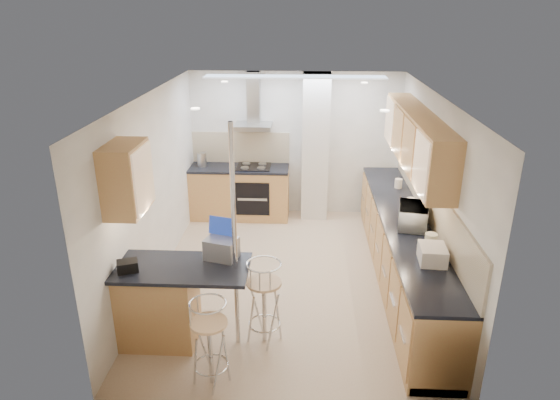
# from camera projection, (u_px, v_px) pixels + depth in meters

# --- Properties ---
(ground) EXTENTS (4.80, 4.80, 0.00)m
(ground) POSITION_uv_depth(u_px,v_px,m) (290.00, 277.00, 6.91)
(ground) COLOR tan
(ground) RESTS_ON ground
(room_shell) EXTENTS (3.64, 4.84, 2.51)m
(room_shell) POSITION_uv_depth(u_px,v_px,m) (316.00, 163.00, 6.68)
(room_shell) COLOR white
(room_shell) RESTS_ON ground
(right_counter) EXTENTS (0.63, 4.40, 0.92)m
(right_counter) POSITION_uv_depth(u_px,v_px,m) (402.00, 250.00, 6.67)
(right_counter) COLOR #C5834E
(right_counter) RESTS_ON ground
(back_counter) EXTENTS (1.70, 0.63, 0.92)m
(back_counter) POSITION_uv_depth(u_px,v_px,m) (240.00, 192.00, 8.74)
(back_counter) COLOR #C5834E
(back_counter) RESTS_ON ground
(peninsula) EXTENTS (1.47, 0.72, 0.94)m
(peninsula) POSITION_uv_depth(u_px,v_px,m) (183.00, 304.00, 5.44)
(peninsula) COLOR #C5834E
(peninsula) RESTS_ON ground
(microwave) EXTENTS (0.43, 0.57, 0.28)m
(microwave) POSITION_uv_depth(u_px,v_px,m) (413.00, 216.00, 6.21)
(microwave) COLOR white
(microwave) RESTS_ON right_counter
(laptop) EXTENTS (0.39, 0.34, 0.23)m
(laptop) POSITION_uv_depth(u_px,v_px,m) (222.00, 248.00, 5.40)
(laptop) COLOR #94969C
(laptop) RESTS_ON peninsula
(bag) EXTENTS (0.25, 0.22, 0.12)m
(bag) POSITION_uv_depth(u_px,v_px,m) (128.00, 266.00, 5.16)
(bag) COLOR black
(bag) RESTS_ON peninsula
(bar_stool_near) EXTENTS (0.44, 0.44, 0.93)m
(bar_stool_near) POSITION_uv_depth(u_px,v_px,m) (210.00, 343.00, 4.82)
(bar_stool_near) COLOR #DDAF77
(bar_stool_near) RESTS_ON ground
(bar_stool_end) EXTENTS (0.46, 0.46, 0.99)m
(bar_stool_end) POSITION_uv_depth(u_px,v_px,m) (264.00, 303.00, 5.43)
(bar_stool_end) COLOR #DDAF77
(bar_stool_end) RESTS_ON ground
(jar_a) EXTENTS (0.14, 0.14, 0.17)m
(jar_a) POSITION_uv_depth(u_px,v_px,m) (411.00, 204.00, 6.74)
(jar_a) COLOR silver
(jar_a) RESTS_ON right_counter
(jar_b) EXTENTS (0.11, 0.11, 0.14)m
(jar_b) POSITION_uv_depth(u_px,v_px,m) (398.00, 183.00, 7.57)
(jar_b) COLOR silver
(jar_b) RESTS_ON right_counter
(jar_c) EXTENTS (0.15, 0.15, 0.21)m
(jar_c) POSITION_uv_depth(u_px,v_px,m) (431.00, 242.00, 5.62)
(jar_c) COLOR beige
(jar_c) RESTS_ON right_counter
(jar_d) EXTENTS (0.13, 0.13, 0.15)m
(jar_d) POSITION_uv_depth(u_px,v_px,m) (439.00, 254.00, 5.41)
(jar_d) COLOR white
(jar_d) RESTS_ON right_counter
(bread_bin) EXTENTS (0.30, 0.37, 0.18)m
(bread_bin) POSITION_uv_depth(u_px,v_px,m) (432.00, 254.00, 5.37)
(bread_bin) COLOR silver
(bread_bin) RESTS_ON right_counter
(kettle) EXTENTS (0.16, 0.16, 0.24)m
(kettle) POSITION_uv_depth(u_px,v_px,m) (202.00, 159.00, 8.57)
(kettle) COLOR #ABAEB0
(kettle) RESTS_ON back_counter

